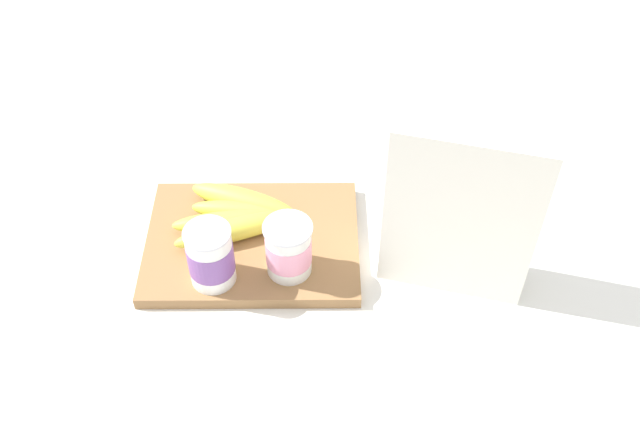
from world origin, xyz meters
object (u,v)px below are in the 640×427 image
at_px(yogurt_cup_front, 289,249).
at_px(banana_bunch, 240,216).
at_px(yogurt_cup_back, 210,256).
at_px(cereal_box, 462,207).
at_px(cutting_board, 253,242).

distance_m(yogurt_cup_front, banana_bunch, 0.12).
bearing_deg(yogurt_cup_back, banana_bunch, -105.83).
bearing_deg(yogurt_cup_back, yogurt_cup_front, -171.32).
bearing_deg(cereal_box, yogurt_cup_back, -161.26).
bearing_deg(banana_bunch, yogurt_cup_front, 130.53).
bearing_deg(cereal_box, cutting_board, -175.84).
xyz_separation_m(cutting_board, banana_bunch, (0.02, -0.03, 0.03)).
relative_size(cereal_box, yogurt_cup_front, 3.10).
bearing_deg(banana_bunch, yogurt_cup_back, 74.17).
relative_size(cutting_board, banana_bunch, 1.64).
distance_m(cereal_box, banana_bunch, 0.33).
relative_size(cutting_board, yogurt_cup_front, 3.60).
height_order(cutting_board, cereal_box, cereal_box).
bearing_deg(yogurt_cup_front, cutting_board, -47.08).
distance_m(yogurt_cup_back, banana_bunch, 0.11).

